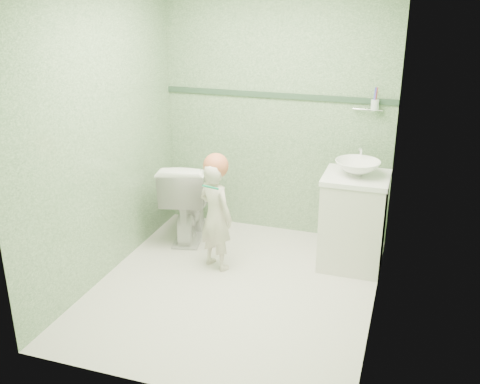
% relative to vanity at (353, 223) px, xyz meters
% --- Properties ---
extents(ground, '(2.50, 2.50, 0.00)m').
position_rel_vanity_xyz_m(ground, '(-0.84, -0.70, -0.40)').
color(ground, silver).
rests_on(ground, ground).
extents(room_shell, '(2.50, 2.54, 2.40)m').
position_rel_vanity_xyz_m(room_shell, '(-0.84, -0.70, 0.80)').
color(room_shell, '#678E65').
rests_on(room_shell, ground).
extents(trim_stripe, '(2.20, 0.02, 0.05)m').
position_rel_vanity_xyz_m(trim_stripe, '(-0.84, 0.54, 0.95)').
color(trim_stripe, '#304C39').
rests_on(trim_stripe, room_shell).
extents(vanity, '(0.52, 0.50, 0.80)m').
position_rel_vanity_xyz_m(vanity, '(0.00, 0.00, 0.00)').
color(vanity, silver).
rests_on(vanity, ground).
extents(counter, '(0.54, 0.52, 0.04)m').
position_rel_vanity_xyz_m(counter, '(0.00, 0.00, 0.41)').
color(counter, white).
rests_on(counter, vanity).
extents(basin, '(0.37, 0.37, 0.13)m').
position_rel_vanity_xyz_m(basin, '(0.00, 0.00, 0.49)').
color(basin, white).
rests_on(basin, counter).
extents(faucet, '(0.03, 0.13, 0.18)m').
position_rel_vanity_xyz_m(faucet, '(0.00, 0.19, 0.57)').
color(faucet, silver).
rests_on(faucet, counter).
extents(cup_holder, '(0.26, 0.07, 0.21)m').
position_rel_vanity_xyz_m(cup_holder, '(0.05, 0.48, 0.93)').
color(cup_holder, silver).
rests_on(cup_holder, room_shell).
extents(toilet, '(0.59, 0.84, 0.78)m').
position_rel_vanity_xyz_m(toilet, '(-1.58, 0.10, -0.01)').
color(toilet, white).
rests_on(toilet, ground).
extents(toddler, '(0.41, 0.35, 0.95)m').
position_rel_vanity_xyz_m(toddler, '(-1.11, -0.40, 0.08)').
color(toddler, beige).
rests_on(toddler, ground).
extents(hair_cap, '(0.21, 0.21, 0.21)m').
position_rel_vanity_xyz_m(hair_cap, '(-1.11, -0.37, 0.52)').
color(hair_cap, '#C76844').
rests_on(hair_cap, toddler).
extents(teal_toothbrush, '(0.12, 0.14, 0.08)m').
position_rel_vanity_xyz_m(teal_toothbrush, '(-1.09, -0.54, 0.40)').
color(teal_toothbrush, '#127B56').
rests_on(teal_toothbrush, toddler).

